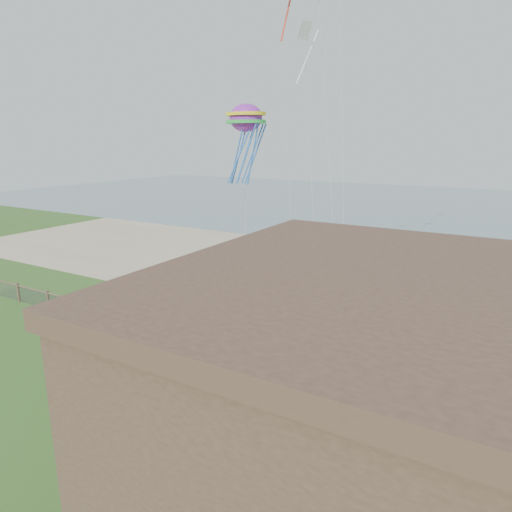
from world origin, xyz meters
name	(u,v)px	position (x,y,z in m)	size (l,w,h in m)	color
ground	(113,417)	(0.00, 0.00, 0.00)	(160.00, 160.00, 0.00)	#33591E
sand_beach	(329,274)	(0.00, 22.00, 0.00)	(72.00, 20.00, 0.02)	tan
ocean	(431,206)	(0.00, 66.00, 0.00)	(160.00, 68.00, 0.02)	slate
chainlink_fence	(207,344)	(0.00, 6.00, 0.55)	(36.20, 0.20, 1.25)	#4F3F2C
motel_deck	(510,451)	(13.00, 5.00, 0.25)	(15.00, 2.00, 0.50)	brown
picnic_table	(220,366)	(1.62, 4.78, 0.40)	(1.88, 1.42, 0.79)	brown
octopus_kite	(246,141)	(-4.53, 17.11, 10.06)	(2.93, 2.07, 6.04)	#FB276C
kite_white	(304,47)	(-1.45, 19.55, 16.18)	(1.18, 0.70, 3.18)	white
kite_red	(282,2)	(0.32, 12.84, 17.07)	(1.01, 0.70, 2.51)	red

